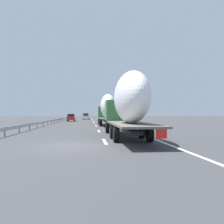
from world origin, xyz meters
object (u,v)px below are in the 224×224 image
truck_lead (107,109)px  road_sign (112,112)px  truck_trailing (128,103)px  car_white_van (86,116)px  car_yellow_coupe (87,116)px  car_red_compact (71,118)px

truck_lead → road_sign: bearing=-6.9°
truck_trailing → car_white_van: 61.16m
truck_trailing → car_yellow_coupe: size_ratio=3.38×
car_white_van → truck_trailing: bearing=-176.4°
truck_lead → car_white_van: size_ratio=2.83×
car_red_compact → car_yellow_coupe: (35.79, -3.40, -0.00)m
truck_trailing → car_white_van: (61.02, 3.88, -1.62)m
car_yellow_coupe → road_sign: bearing=-167.9°
truck_trailing → car_yellow_coupe: truck_trailing is taller
truck_lead → truck_trailing: bearing=180.0°
car_yellow_coupe → road_sign: 33.00m
truck_lead → car_yellow_coupe: truck_lead is taller
truck_lead → road_sign: 25.78m
truck_lead → car_white_van: 41.00m
truck_lead → car_yellow_coupe: (57.84, 3.79, -1.72)m
truck_lead → truck_trailing: 20.24m
car_red_compact → car_white_van: size_ratio=0.91×
truck_trailing → car_red_compact: (42.28, 7.19, -1.68)m
truck_trailing → road_sign: 45.94m
truck_trailing → car_white_van: truck_trailing is taller
truck_lead → car_red_compact: bearing=18.1°
truck_lead → car_red_compact: (22.04, 7.19, -1.71)m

